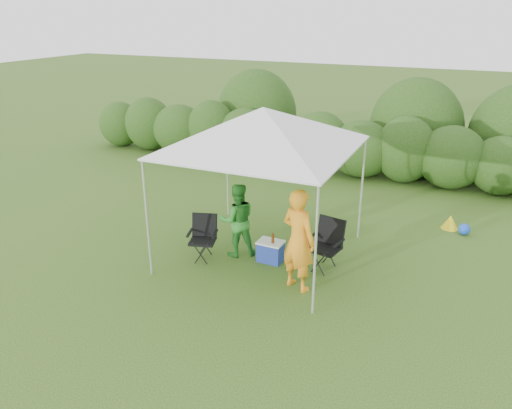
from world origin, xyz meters
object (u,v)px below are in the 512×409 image
at_px(cooler, 270,251).
at_px(man, 298,240).
at_px(woman, 237,220).
at_px(canopy, 263,128).
at_px(chair_right, 327,241).
at_px(chair_left, 203,234).

bearing_deg(cooler, man, -39.91).
bearing_deg(man, woman, -3.74).
distance_m(canopy, cooler, 2.28).
height_order(woman, cooler, woman).
bearing_deg(chair_right, cooler, -158.48).
distance_m(chair_left, cooler, 1.29).
height_order(chair_left, man, man).
bearing_deg(man, chair_left, 12.33).
bearing_deg(chair_left, chair_right, -2.64).
bearing_deg(canopy, chair_right, 0.22).
distance_m(chair_right, cooler, 1.08).
relative_size(man, woman, 1.24).
relative_size(chair_right, man, 0.53).
bearing_deg(woman, man, 119.30).
xyz_separation_m(chair_left, woman, (0.53, 0.36, 0.24)).
bearing_deg(cooler, woman, -177.43).
bearing_deg(chair_left, woman, 17.59).
bearing_deg(canopy, man, -40.72).
relative_size(chair_left, cooler, 1.73).
height_order(chair_left, cooler, chair_left).
xyz_separation_m(canopy, woman, (-0.43, -0.19, -1.75)).
bearing_deg(chair_right, man, -94.20).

